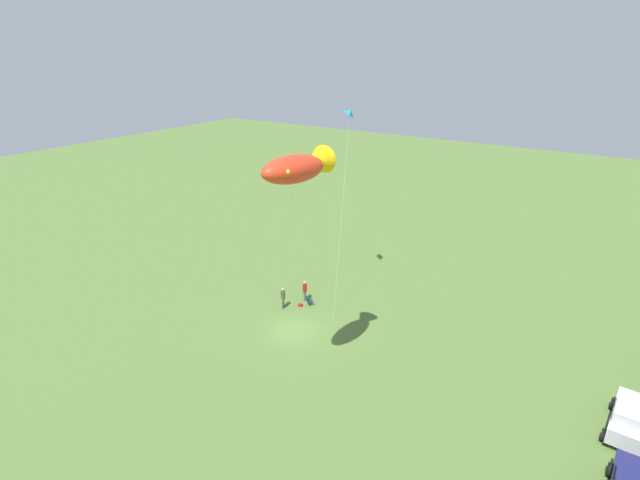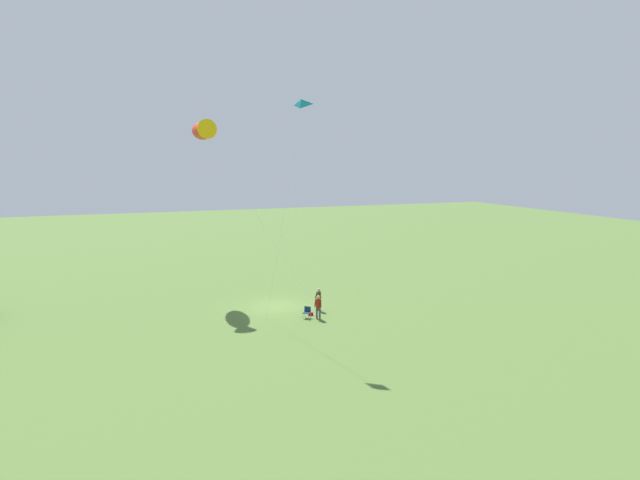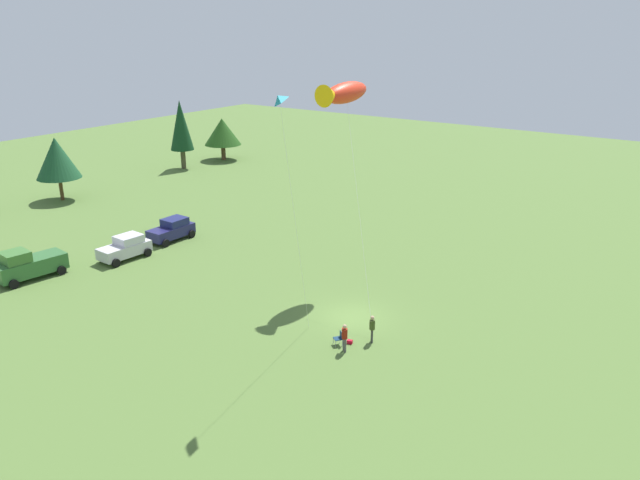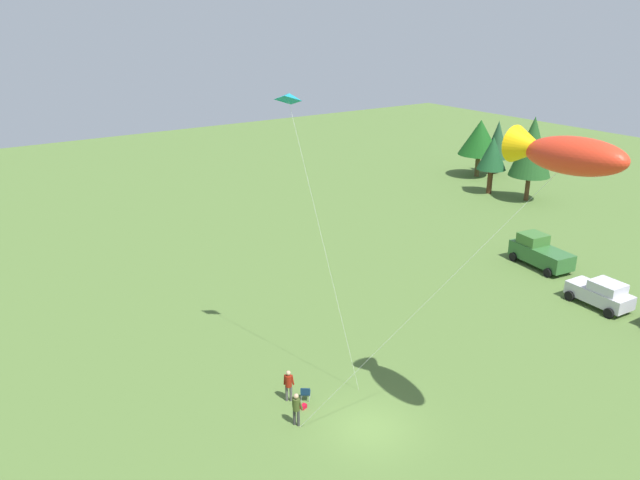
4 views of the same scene
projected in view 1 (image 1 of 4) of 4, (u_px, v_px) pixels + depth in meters
The scene contains 8 objects.
ground_plane at pixel (295, 330), 36.12m from camera, with size 160.00×160.00×0.00m, color #4F6D31.
person_kite_flyer at pixel (283, 296), 38.83m from camera, with size 0.54×0.48×1.74m.
folding_chair at pixel (308, 300), 39.38m from camera, with size 0.67×0.67×0.82m.
person_spectator at pixel (305, 289), 39.93m from camera, with size 0.48×0.53×1.74m.
backpack_on_grass at pixel (300, 305), 39.38m from camera, with size 0.32×0.22×0.22m, color red.
car_silver_compact at pixel (631, 419), 26.26m from camera, with size 4.30×2.41×1.89m.
kite_large_fish at pixel (300, 167), 24.72m from camera, with size 9.99×8.13×14.51m.
kite_delta_teal at pixel (351, 113), 36.13m from camera, with size 4.96×1.94×15.03m.
Camera 1 is at (25.03, 18.69, 19.36)m, focal length 28.00 mm.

